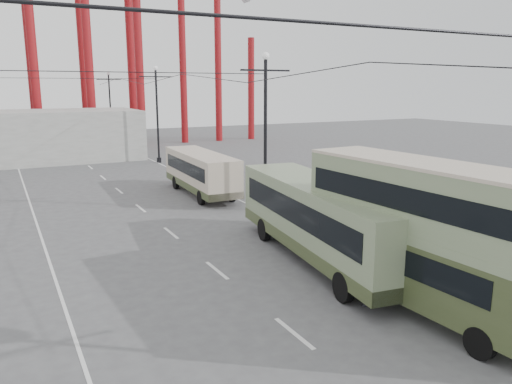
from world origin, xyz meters
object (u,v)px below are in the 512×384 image
single_decker_green (322,218)px  single_decker_cream (201,171)px  pedestrian (368,280)px  double_decker_bus (426,229)px

single_decker_green → single_decker_cream: (0.38, 15.07, -0.27)m
single_decker_green → pedestrian: 4.70m
single_decker_green → single_decker_cream: single_decker_green is taller
double_decker_bus → single_decker_green: double_decker_bus is taller
single_decker_cream → pedestrian: bearing=-92.4°
single_decker_cream → pedestrian: (-1.54, -19.52, -0.72)m
double_decker_bus → single_decker_green: 5.63m
double_decker_bus → single_decker_cream: size_ratio=1.00×
single_decker_green → single_decker_cream: 15.08m
single_decker_cream → pedestrian: single_decker_cream is taller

